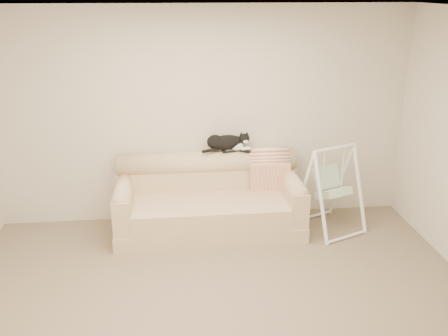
% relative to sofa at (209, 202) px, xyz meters
% --- Properties ---
extents(ground_plane, '(5.00, 5.00, 0.00)m').
position_rel_sofa_xyz_m(ground_plane, '(-0.02, -1.62, -0.35)').
color(ground_plane, '#705E4F').
rests_on(ground_plane, ground).
extents(room_shell, '(5.04, 4.04, 2.60)m').
position_rel_sofa_xyz_m(room_shell, '(-0.02, -1.62, 1.18)').
color(room_shell, beige).
rests_on(room_shell, ground).
extents(sofa, '(2.20, 0.93, 0.90)m').
position_rel_sofa_xyz_m(sofa, '(0.00, 0.00, 0.00)').
color(sofa, tan).
rests_on(sofa, ground).
extents(remote_a, '(0.19, 0.09, 0.03)m').
position_rel_sofa_xyz_m(remote_a, '(0.27, 0.22, 0.56)').
color(remote_a, black).
rests_on(remote_a, sofa).
extents(remote_b, '(0.17, 0.13, 0.02)m').
position_rel_sofa_xyz_m(remote_b, '(0.45, 0.21, 0.56)').
color(remote_b, black).
rests_on(remote_b, sofa).
extents(tuxedo_cat, '(0.60, 0.26, 0.24)m').
position_rel_sofa_xyz_m(tuxedo_cat, '(0.24, 0.24, 0.66)').
color(tuxedo_cat, black).
rests_on(tuxedo_cat, sofa).
extents(throw_blanket, '(0.49, 0.38, 0.58)m').
position_rel_sofa_xyz_m(throw_blanket, '(0.75, 0.23, 0.37)').
color(throw_blanket, '#BA533C').
rests_on(throw_blanket, sofa).
extents(baby_swing, '(0.85, 0.87, 1.05)m').
position_rel_sofa_xyz_m(baby_swing, '(1.45, -0.15, 0.17)').
color(baby_swing, white).
rests_on(baby_swing, ground).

